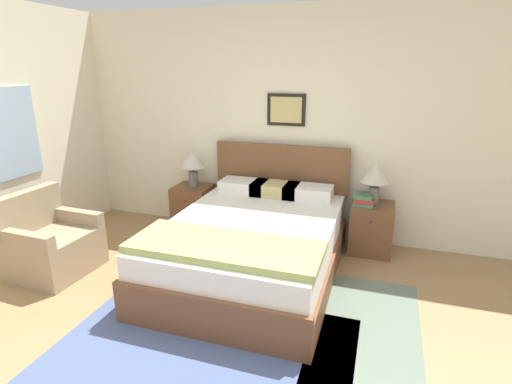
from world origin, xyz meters
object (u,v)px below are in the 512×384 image
at_px(nightstand_near_window, 194,208).
at_px(armchair, 51,245).
at_px(nightstand_by_door, 371,228).
at_px(bed, 253,244).
at_px(table_lamp_by_door, 376,175).
at_px(table_lamp_near_window, 193,161).

bearing_deg(nightstand_near_window, armchair, -120.26).
bearing_deg(nightstand_by_door, bed, -141.48).
distance_m(nightstand_near_window, nightstand_by_door, 2.14).
bearing_deg(nightstand_by_door, table_lamp_by_door, 102.83).
height_order(armchair, nightstand_near_window, armchair).
xyz_separation_m(bed, table_lamp_by_door, (1.07, 0.88, 0.55)).
height_order(armchair, table_lamp_near_window, table_lamp_near_window).
xyz_separation_m(nightstand_near_window, nightstand_by_door, (2.14, 0.00, 0.00)).
bearing_deg(table_lamp_by_door, bed, -140.59).
bearing_deg(bed, nightstand_near_window, 141.48).
bearing_deg(table_lamp_near_window, nightstand_by_door, -0.62).
bearing_deg(table_lamp_near_window, nightstand_near_window, -107.06).
distance_m(bed, table_lamp_by_door, 1.49).
height_order(bed, nightstand_near_window, bed).
relative_size(bed, table_lamp_by_door, 4.87).
bearing_deg(table_lamp_near_window, table_lamp_by_door, 0.00).
distance_m(bed, nightstand_near_window, 1.37).
distance_m(nightstand_near_window, table_lamp_near_window, 0.59).
height_order(nightstand_near_window, table_lamp_by_door, table_lamp_by_door).
distance_m(nightstand_by_door, table_lamp_near_window, 2.21).
height_order(nightstand_by_door, table_lamp_by_door, table_lamp_by_door).
relative_size(armchair, table_lamp_near_window, 1.83).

